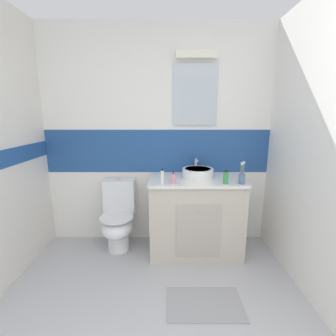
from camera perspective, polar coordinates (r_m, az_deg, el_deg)
The scene contains 10 objects.
ground_plane at distance 2.22m, azimuth -3.76°, elevation -31.34°, with size 3.20×3.48×0.04m, color #B2B2B7.
wall_back_tiled at distance 2.86m, azimuth -2.37°, elevation 7.25°, with size 3.20×0.20×2.50m.
vanity_cabinet at distance 2.76m, azimuth 6.50°, elevation -10.95°, with size 1.00×0.60×0.85m.
sink_basin at distance 2.65m, azimuth 7.08°, elevation -1.06°, with size 0.34×0.38×0.19m.
toilet at distance 2.86m, azimuth -11.65°, elevation -11.47°, with size 0.37×0.50×0.80m.
toothbrush_cup at distance 2.49m, azimuth 17.10°, elevation -2.16°, with size 0.06×0.06×0.23m.
soap_dispenser at distance 2.38m, azimuth 1.28°, elevation -2.52°, with size 0.05×0.05×0.14m.
toothpaste_tube_upright at distance 2.38m, azimuth -1.31°, elevation -2.06°, with size 0.03×0.03×0.15m.
deodorant_spray_can at distance 2.44m, azimuth 13.54°, elevation -2.17°, with size 0.05×0.05×0.14m.
bath_mat at distance 2.29m, azimuth 8.72°, elevation -29.14°, with size 0.62×0.38×0.01m, color #99999E.
Camera 1 is at (0.13, -0.40, 1.52)m, focal length 25.79 mm.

